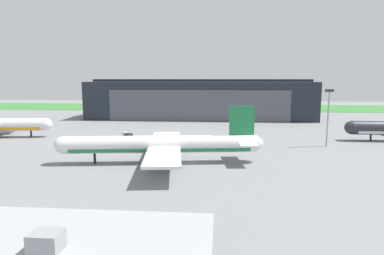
{
  "coord_description": "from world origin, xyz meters",
  "views": [
    {
      "loc": [
        6.77,
        -76.76,
        19.76
      ],
      "look_at": [
        -1.15,
        18.22,
        5.76
      ],
      "focal_mm": 31.44,
      "sensor_mm": 36.0,
      "label": 1
    }
  ],
  "objects": [
    {
      "name": "airliner_near_left",
      "position": [
        -6.84,
        -0.54,
        4.33
      ],
      "size": [
        48.39,
        39.55,
        13.38
      ],
      "color": "white",
      "rests_on": "ground_plane"
    },
    {
      "name": "ground_plane",
      "position": [
        0.0,
        0.0,
        0.0
      ],
      "size": [
        440.0,
        440.0,
        0.0
      ],
      "primitive_type": "plane",
      "color": "slate"
    },
    {
      "name": "maintenance_hangar",
      "position": [
        -3.11,
        94.66,
        9.18
      ],
      "size": [
        109.2,
        37.43,
        19.28
      ],
      "color": "#232833",
      "rests_on": "ground_plane"
    },
    {
      "name": "grass_field_strip",
      "position": [
        0.0,
        151.42,
        0.04
      ],
      "size": [
        440.0,
        56.0,
        0.08
      ],
      "primitive_type": "cube",
      "color": "#387734",
      "rests_on": "ground_plane"
    },
    {
      "name": "apron_light_mast",
      "position": [
        37.9,
        22.42,
        9.92
      ],
      "size": [
        2.4,
        0.5,
        16.68
      ],
      "color": "#99999E",
      "rests_on": "ground_plane"
    },
    {
      "name": "fuel_bowser",
      "position": [
        -23.81,
        30.81,
        1.09
      ],
      "size": [
        3.94,
        3.48,
        2.08
      ],
      "color": "silver",
      "rests_on": "ground_plane"
    }
  ]
}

